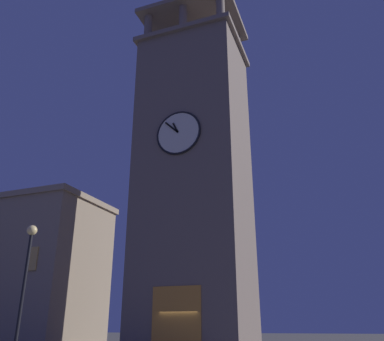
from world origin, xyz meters
name	(u,v)px	position (x,y,z in m)	size (l,w,h in m)	color
clocktower	(194,176)	(0.15, -2.17, 12.41)	(8.24, 6.92, 29.13)	#75665B
adjacent_wing_building	(7,273)	(19.04, -4.10, 6.20)	(17.37, 8.46, 12.37)	gray
street_lamp	(27,267)	(2.72, 11.14, 3.96)	(0.44, 0.44, 5.76)	black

